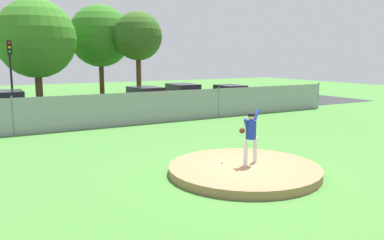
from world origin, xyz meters
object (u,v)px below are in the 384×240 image
pitcher_youth (251,133)px  parked_car_charcoal (8,106)px  traffic_light_near (10,63)px  parked_car_navy (230,96)px  parked_car_burgundy (183,96)px  parked_car_red (146,100)px  baseball (222,162)px  traffic_cone_orange (47,112)px

pitcher_youth → parked_car_charcoal: bearing=110.9°
parked_car_charcoal → traffic_light_near: size_ratio=0.95×
parked_car_navy → parked_car_burgundy: (-3.69, 0.61, 0.08)m
traffic_light_near → parked_car_navy: bearing=-15.9°
parked_car_red → parked_car_charcoal: size_ratio=1.03×
pitcher_youth → parked_car_navy: (9.32, 14.32, -0.51)m
baseball → parked_car_burgundy: parked_car_burgundy is taller
parked_car_navy → traffic_light_near: (-14.49, 4.12, 2.45)m
baseball → traffic_light_near: 18.71m
parked_car_navy → traffic_light_near: bearing=164.1°
parked_car_charcoal → baseball: bearing=-70.9°
baseball → traffic_cone_orange: traffic_cone_orange is taller
baseball → traffic_cone_orange: 15.07m
traffic_cone_orange → traffic_light_near: (-1.59, 3.14, 2.94)m
parked_car_navy → traffic_cone_orange: bearing=175.6°
traffic_light_near → parked_car_burgundy: bearing=-18.0°
baseball → parked_car_navy: (10.02, 13.81, 0.45)m
traffic_cone_orange → traffic_light_near: bearing=116.9°
baseball → traffic_cone_orange: (-2.88, 14.80, -0.03)m
parked_car_red → parked_car_burgundy: bearing=11.8°
baseball → traffic_light_near: bearing=104.0°
parked_car_red → traffic_light_near: 9.03m
pitcher_youth → baseball: pitcher_youth is taller
parked_car_red → parked_car_burgundy: (3.15, 0.66, 0.02)m
parked_car_charcoal → traffic_cone_orange: (2.13, 0.35, -0.55)m
pitcher_youth → parked_car_charcoal: 16.02m
traffic_light_near → parked_car_red: bearing=-28.6°
parked_car_red → traffic_cone_orange: size_ratio=8.28×
pitcher_youth → parked_car_charcoal: (-5.71, 14.96, -0.44)m
parked_car_red → parked_car_navy: 6.84m
parked_car_red → parked_car_burgundy: parked_car_burgundy is taller
baseball → parked_car_navy: size_ratio=0.02×
parked_car_red → traffic_light_near: (-7.65, 4.17, 2.39)m
parked_car_charcoal → traffic_light_near: (0.54, 3.49, 2.38)m
pitcher_youth → parked_car_burgundy: bearing=69.3°
parked_car_burgundy → parked_car_charcoal: bearing=179.9°
pitcher_youth → parked_car_burgundy: (5.63, 14.93, -0.43)m
pitcher_youth → traffic_cone_orange: pitcher_youth is taller
parked_car_charcoal → parked_car_navy: bearing=-2.4°
baseball → parked_car_burgundy: bearing=66.3°
pitcher_youth → parked_car_burgundy: pitcher_youth is taller
parked_car_charcoal → parked_car_burgundy: 11.34m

